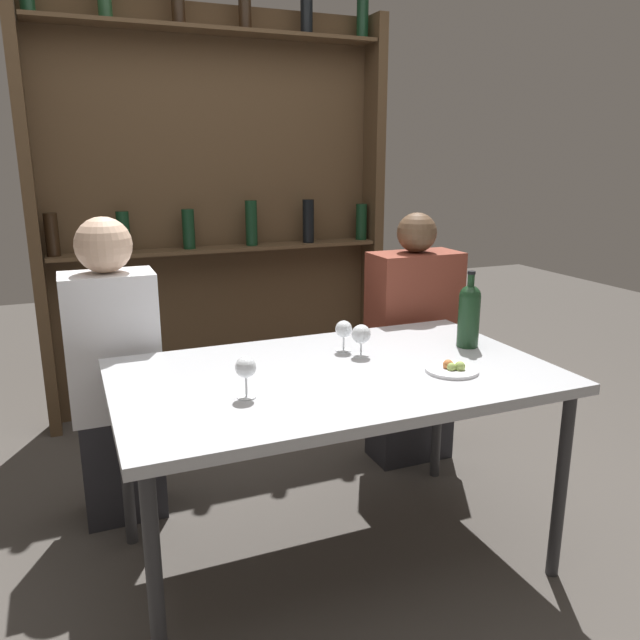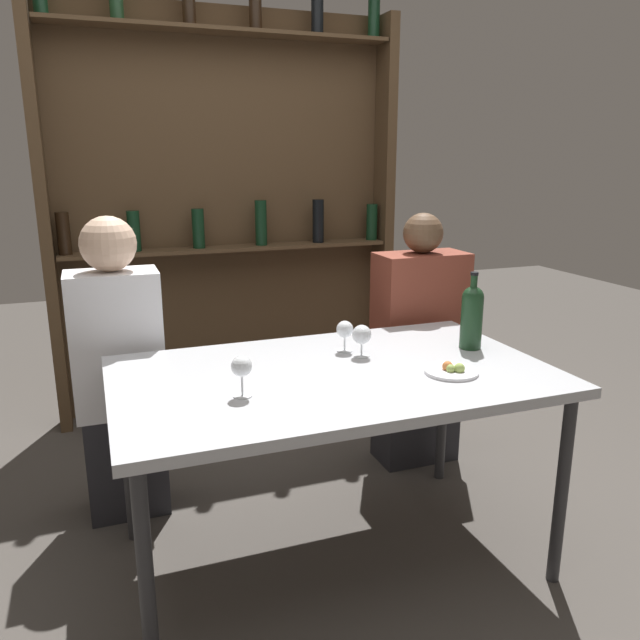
{
  "view_description": "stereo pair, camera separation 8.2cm",
  "coord_description": "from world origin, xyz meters",
  "px_view_note": "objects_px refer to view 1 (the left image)",
  "views": [
    {
      "loc": [
        -0.83,
        -1.87,
        1.46
      ],
      "look_at": [
        0.0,
        0.13,
        0.89
      ],
      "focal_mm": 35.0,
      "sensor_mm": 36.0,
      "label": 1
    },
    {
      "loc": [
        -0.75,
        -1.9,
        1.46
      ],
      "look_at": [
        0.0,
        0.13,
        0.89
      ],
      "focal_mm": 35.0,
      "sensor_mm": 36.0,
      "label": 2
    }
  ],
  "objects_px": {
    "wine_glass_2": "(246,369)",
    "seated_person_right": "(412,348)",
    "wine_glass_1": "(361,335)",
    "seated_person_left": "(115,379)",
    "food_plate_0": "(452,369)",
    "wine_bottle": "(469,313)",
    "wine_glass_0": "(344,330)"
  },
  "relations": [
    {
      "from": "wine_glass_1",
      "to": "seated_person_left",
      "type": "distance_m",
      "value": 1.01
    },
    {
      "from": "seated_person_left",
      "to": "wine_glass_2",
      "type": "bearing_deg",
      "value": -65.23
    },
    {
      "from": "wine_glass_1",
      "to": "seated_person_left",
      "type": "relative_size",
      "value": 0.1
    },
    {
      "from": "wine_glass_2",
      "to": "food_plate_0",
      "type": "bearing_deg",
      "value": -3.34
    },
    {
      "from": "wine_glass_0",
      "to": "seated_person_right",
      "type": "xyz_separation_m",
      "value": [
        0.56,
        0.42,
        -0.26
      ]
    },
    {
      "from": "wine_glass_2",
      "to": "seated_person_right",
      "type": "height_order",
      "value": "seated_person_right"
    },
    {
      "from": "wine_glass_1",
      "to": "wine_glass_0",
      "type": "bearing_deg",
      "value": 113.71
    },
    {
      "from": "wine_glass_0",
      "to": "seated_person_left",
      "type": "relative_size",
      "value": 0.1
    },
    {
      "from": "wine_glass_0",
      "to": "seated_person_left",
      "type": "height_order",
      "value": "seated_person_left"
    },
    {
      "from": "wine_glass_2",
      "to": "seated_person_left",
      "type": "bearing_deg",
      "value": 114.77
    },
    {
      "from": "wine_glass_1",
      "to": "food_plate_0",
      "type": "bearing_deg",
      "value": -52.65
    },
    {
      "from": "wine_glass_0",
      "to": "wine_glass_1",
      "type": "distance_m",
      "value": 0.09
    },
    {
      "from": "wine_bottle",
      "to": "wine_glass_0",
      "type": "distance_m",
      "value": 0.49
    },
    {
      "from": "wine_glass_2",
      "to": "seated_person_left",
      "type": "relative_size",
      "value": 0.11
    },
    {
      "from": "wine_bottle",
      "to": "wine_glass_0",
      "type": "height_order",
      "value": "wine_bottle"
    },
    {
      "from": "food_plate_0",
      "to": "seated_person_right",
      "type": "xyz_separation_m",
      "value": [
        0.31,
        0.77,
        -0.19
      ]
    },
    {
      "from": "wine_glass_0",
      "to": "seated_person_left",
      "type": "bearing_deg",
      "value": 152.87
    },
    {
      "from": "wine_bottle",
      "to": "wine_glass_0",
      "type": "xyz_separation_m",
      "value": [
        -0.47,
        0.13,
        -0.05
      ]
    },
    {
      "from": "wine_glass_0",
      "to": "food_plate_0",
      "type": "xyz_separation_m",
      "value": [
        0.25,
        -0.36,
        -0.07
      ]
    },
    {
      "from": "food_plate_0",
      "to": "seated_person_right",
      "type": "bearing_deg",
      "value": 68.36
    },
    {
      "from": "food_plate_0",
      "to": "seated_person_right",
      "type": "relative_size",
      "value": 0.15
    },
    {
      "from": "food_plate_0",
      "to": "wine_bottle",
      "type": "bearing_deg",
      "value": 45.66
    },
    {
      "from": "wine_bottle",
      "to": "wine_glass_2",
      "type": "relative_size",
      "value": 2.27
    },
    {
      "from": "wine_bottle",
      "to": "wine_glass_2",
      "type": "bearing_deg",
      "value": -168.83
    },
    {
      "from": "seated_person_right",
      "to": "wine_bottle",
      "type": "bearing_deg",
      "value": -98.73
    },
    {
      "from": "wine_glass_2",
      "to": "food_plate_0",
      "type": "height_order",
      "value": "wine_glass_2"
    },
    {
      "from": "seated_person_right",
      "to": "seated_person_left",
      "type": "bearing_deg",
      "value": 180.0
    },
    {
      "from": "wine_glass_1",
      "to": "food_plate_0",
      "type": "xyz_separation_m",
      "value": [
        0.21,
        -0.28,
        -0.07
      ]
    },
    {
      "from": "wine_bottle",
      "to": "wine_glass_1",
      "type": "bearing_deg",
      "value": 173.36
    },
    {
      "from": "wine_glass_1",
      "to": "seated_person_right",
      "type": "relative_size",
      "value": 0.1
    },
    {
      "from": "wine_glass_0",
      "to": "wine_glass_2",
      "type": "distance_m",
      "value": 0.57
    },
    {
      "from": "wine_bottle",
      "to": "wine_glass_1",
      "type": "distance_m",
      "value": 0.44
    }
  ]
}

